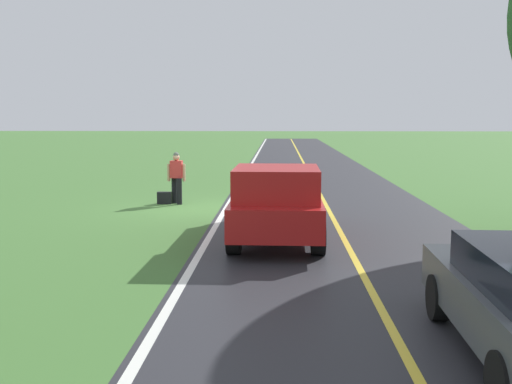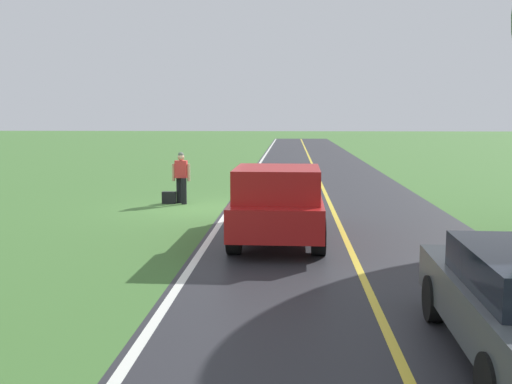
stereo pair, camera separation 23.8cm
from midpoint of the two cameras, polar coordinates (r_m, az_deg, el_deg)
The scene contains 7 objects.
ground_plane at distance 18.98m, azimuth -4.87°, elevation -1.57°, with size 200.00×200.00×0.00m, color #427033.
road_surface at distance 18.84m, azimuth 7.78°, elevation -1.67°, with size 6.90×120.00×0.00m, color #28282D.
lane_edge_line at distance 18.87m, azimuth -2.18°, elevation -1.58°, with size 0.16×117.60×0.00m, color silver.
lane_centre_line at distance 18.84m, azimuth 7.78°, elevation -1.66°, with size 0.14×117.60×0.00m, color gold.
hitchhiker_walking at distance 19.96m, azimuth -6.91°, elevation 1.68°, with size 0.62×0.52×1.75m.
suitcase_carried at distance 20.06m, azimuth -8.10°, elevation -0.55°, with size 0.20×0.46×0.41m, color black.
pickup_truck_passing at distance 13.87m, azimuth 2.70°, elevation -0.81°, with size 2.16×5.43×1.82m.
Camera 2 is at (-2.83, 18.55, 2.93)m, focal length 41.22 mm.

